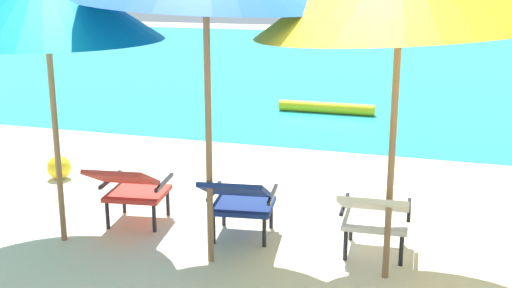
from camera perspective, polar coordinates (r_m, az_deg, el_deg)
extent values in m
plane|color=beige|center=(9.21, 6.36, 0.66)|extent=(40.00, 40.00, 0.00)
cube|color=#28B2B7|center=(17.24, 11.76, 7.06)|extent=(40.00, 18.00, 0.01)
cylinder|color=yellow|center=(10.74, 6.26, 3.23)|extent=(1.60, 0.18, 0.18)
cube|color=red|center=(6.05, -10.46, -4.33)|extent=(0.59, 0.57, 0.04)
cube|color=red|center=(5.64, -11.82, -2.94)|extent=(0.59, 0.58, 0.27)
cylinder|color=black|center=(6.36, -11.65, -4.87)|extent=(0.04, 0.04, 0.26)
cylinder|color=black|center=(6.22, -7.84, -5.14)|extent=(0.04, 0.04, 0.26)
cylinder|color=black|center=(6.00, -13.06, -6.18)|extent=(0.04, 0.04, 0.26)
cylinder|color=black|center=(5.85, -9.03, -6.52)|extent=(0.04, 0.04, 0.26)
cube|color=black|center=(6.10, -12.82, -3.10)|extent=(0.10, 0.50, 0.03)
cube|color=black|center=(5.93, -8.15, -3.39)|extent=(0.10, 0.50, 0.03)
cube|color=navy|center=(5.65, -1.15, -5.49)|extent=(0.59, 0.57, 0.04)
cube|color=navy|center=(5.22, -1.89, -4.09)|extent=(0.59, 0.58, 0.27)
cylinder|color=black|center=(5.93, -2.88, -6.03)|extent=(0.04, 0.04, 0.26)
cylinder|color=black|center=(5.86, 1.36, -6.28)|extent=(0.04, 0.04, 0.26)
cylinder|color=black|center=(5.55, -3.79, -7.55)|extent=(0.04, 0.04, 0.26)
cylinder|color=black|center=(5.47, 0.75, -7.85)|extent=(0.04, 0.04, 0.26)
cube|color=black|center=(5.66, -3.75, -4.19)|extent=(0.10, 0.50, 0.03)
cube|color=black|center=(5.57, 1.49, -4.48)|extent=(0.10, 0.50, 0.03)
cube|color=silver|center=(5.41, 10.60, -6.70)|extent=(0.55, 0.53, 0.04)
cube|color=silver|center=(4.97, 10.45, -5.33)|extent=(0.55, 0.54, 0.27)
cylinder|color=black|center=(5.67, 8.44, -7.19)|extent=(0.04, 0.04, 0.26)
cylinder|color=black|center=(5.65, 12.91, -7.50)|extent=(0.04, 0.04, 0.26)
cylinder|color=black|center=(5.28, 7.95, -8.86)|extent=(0.04, 0.04, 0.26)
cylinder|color=black|center=(5.26, 12.78, -9.20)|extent=(0.04, 0.04, 0.26)
cube|color=black|center=(5.38, 7.88, -5.31)|extent=(0.06, 0.50, 0.03)
cube|color=black|center=(5.36, 13.44, -5.69)|extent=(0.06, 0.50, 0.03)
cylinder|color=olive|center=(5.62, -17.31, 0.17)|extent=(0.05, 0.05, 1.77)
cylinder|color=olive|center=(4.94, -4.23, 0.64)|extent=(0.05, 0.05, 2.07)
cylinder|color=olive|center=(4.77, 11.97, -1.16)|extent=(0.05, 0.05, 1.91)
sphere|color=yellow|center=(7.57, -17.09, -2.00)|extent=(0.27, 0.27, 0.27)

